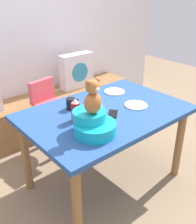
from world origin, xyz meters
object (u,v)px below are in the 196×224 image
Objects in this scene: pillow_floral_right at (77,71)px; infant_seat_teal at (93,124)px; ketchup_bottle at (76,110)px; dinner_plate_near at (136,105)px; cell_phone at (113,114)px; highchair at (51,107)px; coffee_mug at (71,104)px; dinner_plate_far at (115,92)px; dining_table at (106,121)px; teddy_bear at (93,97)px.

pillow_floral_right is 1.66m from infant_seat_teal.
dinner_plate_near is (0.56, -0.12, -0.08)m from ketchup_bottle.
cell_phone is (-0.27, 0.01, -0.00)m from dinner_plate_near.
dinner_plate_near is (0.34, -0.88, 0.22)m from highchair.
coffee_mug is at bearing 64.13° from ketchup_bottle.
infant_seat_teal reaches higher than dinner_plate_far.
dinner_plate_near is 1.39× the size of cell_phone.
dining_table is at bearing -48.14° from coffee_mug.
pillow_floral_right is 3.06× the size of cell_phone.
coffee_mug is (0.11, 0.43, -0.23)m from teddy_bear.
teddy_bear is 1.25× the size of dinner_plate_far.
ketchup_bottle reaches higher than dining_table.
pillow_floral_right is at bearing 64.45° from dining_table.
pillow_floral_right is at bearing 51.85° from coffee_mug.
dinner_plate_far is at bearing -51.70° from highchair.
pillow_floral_right is at bearing 76.67° from dinner_plate_near.
cell_phone is (0.08, -0.87, 0.22)m from highchair.
dinner_plate_near reaches higher than dining_table.
dinner_plate_near is at bearing 11.07° from infant_seat_teal.
teddy_bear is at bearing 70.02° from cell_phone.
dining_table is at bearing -4.51° from ketchup_bottle.
infant_seat_teal is at bearing 69.93° from cell_phone.
ketchup_bottle is 0.92× the size of dinner_plate_near.
dining_table is 5.45× the size of teddy_bear.
coffee_mug is 0.54m from dinner_plate_far.
dinner_plate_far is at bearing 3.38° from coffee_mug.
dinner_plate_far reaches higher than dining_table.
teddy_bear reaches higher than infant_seat_teal.
dining_table is 0.13m from cell_phone.
dinner_plate_far is at bearing 36.40° from dining_table.
cell_phone is (-0.57, -1.28, 0.06)m from pillow_floral_right.
pillow_floral_right is 1.32m from dining_table.
teddy_bear is 2.08× the size of coffee_mug.
teddy_bear reaches higher than cell_phone.
coffee_mug is at bearing 131.86° from dining_table.
coffee_mug is 0.60× the size of dinner_plate_far.
pillow_floral_right reaches higher than dinner_plate_near.
ketchup_bottle reaches higher than infant_seat_teal.
ketchup_bottle is at bearing -115.87° from coffee_mug.
infant_seat_teal reaches higher than coffee_mug.
dining_table is 0.53m from teddy_bear.
cell_phone is (-0.34, -0.34, -0.00)m from dinner_plate_far.
dinner_plate_near is (-0.31, -1.29, 0.07)m from pillow_floral_right.
pillow_floral_right and infant_seat_teal have the same top height.
dinner_plate_far is at bearing 19.83° from ketchup_bottle.
dinner_plate_near is at bearing -20.40° from dining_table.
highchair is 3.95× the size of dinner_plate_near.
dining_table is at bearing 159.60° from dinner_plate_near.
coffee_mug is (-0.20, 0.22, 0.15)m from dining_table.
ketchup_bottle is (0.02, 0.23, 0.02)m from infant_seat_teal.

